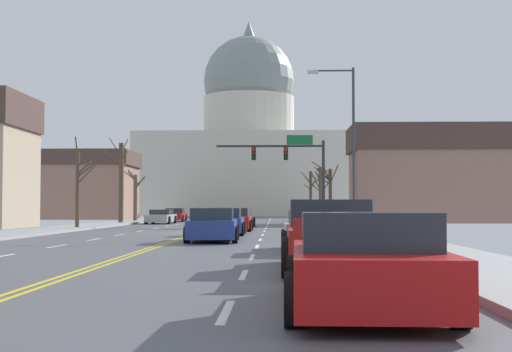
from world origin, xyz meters
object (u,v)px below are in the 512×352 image
object	(u,v)px
sedan_near_02	(225,222)
sedan_near_04	(314,232)
sedan_near_06	(365,265)
sedan_near_03	(213,226)
sedan_oncoming_00	(161,217)
bicycle_parked	(343,224)
sedan_oncoming_01	(175,215)
pedestrian_00	(369,214)
sedan_near_01	(235,220)
signal_gantry	(292,161)
sedan_near_00	(239,219)
street_lamp_right	(348,134)
pickup_truck_near_05	(331,238)
sedan_oncoming_02	(221,214)

from	to	relation	value
sedan_near_02	sedan_near_04	xyz separation A→B (m)	(3.68, -12.87, -0.02)
sedan_near_06	sedan_near_03	bearing A→B (deg)	100.96
sedan_oncoming_00	sedan_near_04	bearing A→B (deg)	-73.78
sedan_near_06	bicycle_parked	distance (m)	27.70
sedan_oncoming_01	pedestrian_00	bearing A→B (deg)	-63.37
sedan_near_01	sedan_near_06	xyz separation A→B (m)	(3.54, -31.59, -0.00)
sedan_near_04	sedan_oncoming_00	world-z (taller)	sedan_near_04
signal_gantry	sedan_near_00	bearing A→B (deg)	-131.16
sedan_near_06	sedan_oncoming_01	bearing A→B (deg)	100.44
sedan_oncoming_00	bicycle_parked	size ratio (longest dim) A/B	2.54
street_lamp_right	sedan_near_02	distance (m)	8.07
sedan_near_06	pedestrian_00	world-z (taller)	pedestrian_00
sedan_near_06	sedan_oncoming_00	size ratio (longest dim) A/B	1.02
sedan_oncoming_00	street_lamp_right	bearing A→B (deg)	-57.92
pickup_truck_near_05	bicycle_parked	bearing A→B (deg)	84.09
signal_gantry	sedan_oncoming_00	bearing A→B (deg)	150.89
pickup_truck_near_05	pedestrian_00	distance (m)	22.82
sedan_oncoming_01	sedan_oncoming_02	xyz separation A→B (m)	(3.37, 12.76, 0.01)
pedestrian_00	sedan_oncoming_02	bearing A→B (deg)	104.84
street_lamp_right	sedan_oncoming_02	bearing A→B (deg)	103.06
signal_gantry	bicycle_parked	bearing A→B (deg)	-81.81
signal_gantry	sedan_oncoming_01	xyz separation A→B (m)	(-10.57, 14.29, -4.15)
pickup_truck_near_05	sedan_oncoming_01	xyz separation A→B (m)	(-10.59, 51.06, -0.12)
street_lamp_right	bicycle_parked	size ratio (longest dim) A/B	4.80
sedan_near_03	sedan_near_00	bearing A→B (deg)	89.95
street_lamp_right	pedestrian_00	xyz separation A→B (m)	(1.20, 0.72, -4.15)
signal_gantry	pickup_truck_near_05	world-z (taller)	signal_gantry
sedan_near_00	sedan_near_04	bearing A→B (deg)	-81.98
sedan_oncoming_01	sedan_near_03	bearing A→B (deg)	-79.82
sedan_near_01	sedan_oncoming_00	xyz separation A→B (m)	(-6.96, 17.31, -0.07)
sedan_near_04	pedestrian_00	world-z (taller)	pedestrian_00
pickup_truck_near_05	sedan_near_06	bearing A→B (deg)	-90.22
sedan_near_04	sedan_near_01	bearing A→B (deg)	100.66
signal_gantry	sedan_near_03	world-z (taller)	signal_gantry
sedan_near_03	pickup_truck_near_05	world-z (taller)	pickup_truck_near_05
sedan_near_02	sedan_near_04	distance (m)	13.39
signal_gantry	sedan_near_00	xyz separation A→B (m)	(-3.68, -4.21, -4.15)
street_lamp_right	sedan_near_00	size ratio (longest dim) A/B	1.79
sedan_near_01	sedan_near_06	distance (m)	31.79
sedan_near_02	sedan_near_03	world-z (taller)	sedan_near_03
sedan_near_02	pedestrian_00	world-z (taller)	pedestrian_00
sedan_near_01	sedan_oncoming_02	world-z (taller)	sedan_near_01
sedan_near_00	pedestrian_00	bearing A→B (deg)	-53.57
sedan_oncoming_02	pedestrian_00	distance (m)	42.74
signal_gantry	sedan_near_01	distance (m)	12.68
sedan_near_02	sedan_near_06	xyz separation A→B (m)	(3.68, -25.69, -0.00)
sedan_near_03	pickup_truck_near_05	size ratio (longest dim) A/B	0.84
sedan_oncoming_02	sedan_oncoming_01	bearing A→B (deg)	-104.78
bicycle_parked	street_lamp_right	bearing A→B (deg)	55.56
pickup_truck_near_05	sedan_oncoming_00	size ratio (longest dim) A/B	1.23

